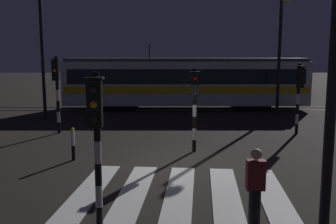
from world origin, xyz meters
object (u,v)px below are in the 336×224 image
object	(u,v)px
traffic_light_median_centre	(196,98)
pedestrian_waiting_at_kerb	(256,190)
tram	(186,82)
bollard_island_edge	(74,144)
traffic_light_corner_far_right	(300,88)
traffic_light_kerb_mid_left	(97,128)
street_lamp_trackside_left	(41,32)
traffic_light_corner_far_left	(58,83)
street_lamp_trackside_right	(282,41)

from	to	relation	value
traffic_light_median_centre	pedestrian_waiting_at_kerb	distance (m)	6.49
tram	bollard_island_edge	xyz separation A→B (m)	(-4.28, -12.04, -1.19)
tram	bollard_island_edge	world-z (taller)	tram
bollard_island_edge	traffic_light_corner_far_right	bearing A→B (deg)	25.35
traffic_light_kerb_mid_left	street_lamp_trackside_left	bearing A→B (deg)	111.92
traffic_light_median_centre	traffic_light_corner_far_left	bearing A→B (deg)	150.73
traffic_light_corner_far_left	bollard_island_edge	distance (m)	4.99
traffic_light_median_centre	tram	distance (m)	10.95
traffic_light_median_centre	street_lamp_trackside_left	xyz separation A→B (m)	(-7.61, 6.78, 2.68)
pedestrian_waiting_at_kerb	street_lamp_trackside_left	bearing A→B (deg)	122.54
traffic_light_kerb_mid_left	pedestrian_waiting_at_kerb	size ratio (longest dim) A/B	1.86
street_lamp_trackside_right	pedestrian_waiting_at_kerb	distance (m)	15.46
street_lamp_trackside_right	traffic_light_kerb_mid_left	bearing A→B (deg)	-118.17
street_lamp_trackside_right	pedestrian_waiting_at_kerb	bearing A→B (deg)	-107.51
traffic_light_corner_far_left	pedestrian_waiting_at_kerb	distance (m)	11.76
street_lamp_trackside_left	traffic_light_median_centre	bearing A→B (deg)	-41.72
tram	traffic_light_median_centre	bearing A→B (deg)	-90.82
traffic_light_median_centre	traffic_light_corner_far_right	xyz separation A→B (m)	(4.76, 3.12, 0.08)
pedestrian_waiting_at_kerb	traffic_light_median_centre	bearing A→B (deg)	96.90
tram	pedestrian_waiting_at_kerb	world-z (taller)	tram
street_lamp_trackside_left	pedestrian_waiting_at_kerb	bearing A→B (deg)	-57.46
traffic_light_corner_far_right	street_lamp_trackside_right	world-z (taller)	street_lamp_trackside_right
traffic_light_kerb_mid_left	street_lamp_trackside_left	distance (m)	14.30
traffic_light_median_centre	street_lamp_trackside_left	bearing A→B (deg)	138.28
street_lamp_trackside_right	bollard_island_edge	distance (m)	13.63
traffic_light_kerb_mid_left	traffic_light_corner_far_left	xyz separation A→B (m)	(-3.49, 9.55, 0.15)
traffic_light_corner_far_right	bollard_island_edge	world-z (taller)	traffic_light_corner_far_right
tram	traffic_light_corner_far_left	bearing A→B (deg)	-128.05
traffic_light_kerb_mid_left	traffic_light_median_centre	distance (m)	6.70
traffic_light_kerb_mid_left	street_lamp_trackside_left	xyz separation A→B (m)	(-5.25, 13.05, 2.56)
traffic_light_corner_far_left	street_lamp_trackside_left	bearing A→B (deg)	116.68
street_lamp_trackside_left	tram	distance (m)	9.29
tram	street_lamp_trackside_left	bearing A→B (deg)	-151.79
street_lamp_trackside_left	bollard_island_edge	world-z (taller)	street_lamp_trackside_left
traffic_light_kerb_mid_left	tram	bearing A→B (deg)	81.70
traffic_light_corner_far_right	bollard_island_edge	distance (m)	9.94
street_lamp_trackside_right	tram	bearing A→B (deg)	150.53
street_lamp_trackside_right	pedestrian_waiting_at_kerb	world-z (taller)	street_lamp_trackside_right
traffic_light_median_centre	bollard_island_edge	world-z (taller)	traffic_light_median_centre
tram	pedestrian_waiting_at_kerb	bearing A→B (deg)	-87.98
pedestrian_waiting_at_kerb	bollard_island_edge	bearing A→B (deg)	132.92
traffic_light_median_centre	traffic_light_corner_far_left	size ratio (longest dim) A/B	0.88
traffic_light_corner_far_left	tram	distance (m)	9.76
bollard_island_edge	pedestrian_waiting_at_kerb	bearing A→B (deg)	-47.08
traffic_light_corner_far_right	pedestrian_waiting_at_kerb	distance (m)	10.34
traffic_light_kerb_mid_left	street_lamp_trackside_left	size ratio (longest dim) A/B	0.43
traffic_light_kerb_mid_left	bollard_island_edge	size ratio (longest dim) A/B	2.87
street_lamp_trackside_left	pedestrian_waiting_at_kerb	xyz separation A→B (m)	(8.38, -13.13, -3.79)
traffic_light_corner_far_right	pedestrian_waiting_at_kerb	world-z (taller)	traffic_light_corner_far_right
street_lamp_trackside_right	tram	world-z (taller)	street_lamp_trackside_right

